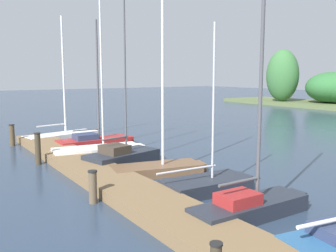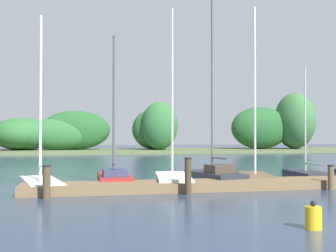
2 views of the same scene
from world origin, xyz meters
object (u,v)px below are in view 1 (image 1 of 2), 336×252
mooring_piling_0 (12,135)px  mooring_piling_2 (93,187)px  sailboat_4 (161,165)px  sailboat_1 (96,140)px  sailboat_2 (101,150)px  sailboat_5 (210,183)px  mooring_piling_1 (38,149)px  sailboat_6 (252,202)px  sailboat_0 (64,134)px  sailboat_3 (124,155)px

mooring_piling_0 → mooring_piling_2: size_ratio=1.16×
sailboat_4 → mooring_piling_2: sailboat_4 is taller
sailboat_1 → sailboat_2: (2.41, -0.77, -0.04)m
sailboat_5 → sailboat_2: bearing=100.9°
sailboat_2 → sailboat_4: (4.05, 0.67, 0.06)m
mooring_piling_1 → mooring_piling_2: (5.77, 0.07, -0.18)m
sailboat_5 → sailboat_6: sailboat_6 is taller
mooring_piling_0 → mooring_piling_1: size_ratio=0.85×
sailboat_1 → sailboat_4: size_ratio=0.80×
sailboat_0 → mooring_piling_1: sailboat_0 is taller
sailboat_4 → mooring_piling_2: bearing=-141.0°
sailboat_3 → sailboat_2: bearing=82.4°
sailboat_2 → mooring_piling_2: 6.35m
sailboat_2 → sailboat_4: sailboat_4 is taller
sailboat_4 → mooring_piling_0: (-9.03, -3.53, 0.22)m
sailboat_0 → sailboat_4: 9.47m
sailboat_4 → sailboat_2: bearing=112.2°
sailboat_4 → sailboat_5: sailboat_4 is taller
sailboat_5 → mooring_piling_2: 3.75m
mooring_piling_0 → mooring_piling_2: mooring_piling_0 is taller
sailboat_1 → sailboat_4: bearing=-90.2°
sailboat_4 → mooring_piling_0: 9.70m
mooring_piling_1 → sailboat_4: bearing=40.4°
sailboat_2 → sailboat_6: bearing=-79.5°
sailboat_0 → sailboat_2: size_ratio=0.92×
sailboat_6 → mooring_piling_1: 9.64m
sailboat_3 → sailboat_6: 7.15m
sailboat_0 → sailboat_1: size_ratio=1.08×
sailboat_0 → sailboat_1: 3.07m
sailboat_0 → sailboat_6: bearing=-100.2°
sailboat_3 → mooring_piling_0: sailboat_3 is taller
sailboat_3 → sailboat_1: bearing=68.9°
sailboat_2 → mooring_piling_0: size_ratio=6.66×
sailboat_3 → mooring_piling_0: 7.54m
sailboat_2 → mooring_piling_2: sailboat_2 is taller
sailboat_2 → sailboat_4: size_ratio=0.94×
sailboat_3 → sailboat_5: sailboat_3 is taller
sailboat_0 → sailboat_6: sailboat_6 is taller
sailboat_3 → mooring_piling_2: (3.82, -2.93, 0.12)m
sailboat_2 → sailboat_1: bearing=80.5°
sailboat_3 → sailboat_4: bearing=-91.1°
sailboat_4 → sailboat_1: bearing=102.0°
sailboat_2 → sailboat_3: (1.90, 0.20, 0.08)m
sailboat_0 → mooring_piling_1: 6.07m
sailboat_3 → sailboat_6: (7.15, 0.18, 0.02)m
sailboat_5 → mooring_piling_1: 7.71m
sailboat_3 → sailboat_6: bearing=-102.1°
sailboat_3 → mooring_piling_2: 4.82m
sailboat_3 → sailboat_6: sailboat_3 is taller
sailboat_3 → mooring_piling_2: sailboat_3 is taller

